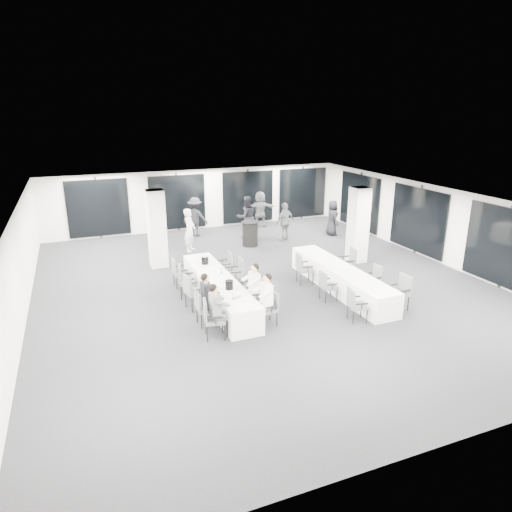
% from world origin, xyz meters
% --- Properties ---
extents(room, '(14.04, 16.04, 2.84)m').
position_xyz_m(room, '(0.89, 1.11, 1.39)').
color(room, black).
rests_on(room, ground).
extents(column_left, '(0.60, 0.60, 2.80)m').
position_xyz_m(column_left, '(-2.80, 3.20, 1.40)').
color(column_left, silver).
rests_on(column_left, floor).
extents(column_right, '(0.60, 0.60, 2.80)m').
position_xyz_m(column_right, '(4.20, 1.00, 1.40)').
color(column_right, silver).
rests_on(column_right, floor).
extents(banquet_table_main, '(0.90, 5.00, 0.75)m').
position_xyz_m(banquet_table_main, '(-1.75, -0.70, 0.38)').
color(banquet_table_main, white).
rests_on(banquet_table_main, floor).
extents(banquet_table_side, '(0.90, 5.00, 0.75)m').
position_xyz_m(banquet_table_side, '(2.10, -1.25, 0.38)').
color(banquet_table_side, white).
rests_on(banquet_table_side, floor).
extents(cocktail_table, '(0.74, 0.74, 1.03)m').
position_xyz_m(cocktail_table, '(1.22, 4.37, 0.52)').
color(cocktail_table, black).
rests_on(cocktail_table, floor).
extents(chair_main_left_near, '(0.60, 0.63, 1.01)m').
position_xyz_m(chair_main_left_near, '(-2.58, -2.78, 0.58)').
color(chair_main_left_near, '#52555A').
rests_on(chair_main_left_near, floor).
extents(chair_main_left_second, '(0.50, 0.55, 0.94)m').
position_xyz_m(chair_main_left_second, '(-2.58, -2.01, 0.54)').
color(chair_main_left_second, '#52555A').
rests_on(chair_main_left_second, floor).
extents(chair_main_left_mid, '(0.61, 0.65, 1.04)m').
position_xyz_m(chair_main_left_mid, '(-2.59, -0.93, 0.59)').
color(chair_main_left_mid, '#52555A').
rests_on(chair_main_left_mid, floor).
extents(chair_main_left_fourth, '(0.62, 0.65, 1.02)m').
position_xyz_m(chair_main_left_fourth, '(-2.58, 0.01, 0.58)').
color(chair_main_left_fourth, '#52555A').
rests_on(chair_main_left_fourth, floor).
extents(chair_main_left_far, '(0.48, 0.54, 0.94)m').
position_xyz_m(chair_main_left_far, '(-2.58, 0.94, 0.54)').
color(chair_main_left_far, '#52555A').
rests_on(chair_main_left_far, floor).
extents(chair_main_right_near, '(0.50, 0.55, 0.90)m').
position_xyz_m(chair_main_right_near, '(-0.92, -2.62, 0.52)').
color(chair_main_right_near, '#52555A').
rests_on(chair_main_right_near, floor).
extents(chair_main_right_second, '(0.53, 0.57, 0.94)m').
position_xyz_m(chair_main_right_second, '(-0.91, -1.77, 0.54)').
color(chair_main_right_second, '#52555A').
rests_on(chair_main_right_second, floor).
extents(chair_main_right_mid, '(0.53, 0.56, 0.90)m').
position_xyz_m(chair_main_right_mid, '(-0.92, -1.08, 0.51)').
color(chair_main_right_mid, '#52555A').
rests_on(chair_main_right_mid, floor).
extents(chair_main_right_fourth, '(0.57, 0.62, 1.02)m').
position_xyz_m(chair_main_right_fourth, '(-0.91, 0.03, 0.58)').
color(chair_main_right_fourth, '#52555A').
rests_on(chair_main_right_fourth, floor).
extents(chair_main_right_far, '(0.50, 0.55, 0.91)m').
position_xyz_m(chair_main_right_far, '(-0.92, 1.04, 0.52)').
color(chair_main_right_far, '#52555A').
rests_on(chair_main_right_far, floor).
extents(chair_side_left_near, '(0.55, 0.58, 0.93)m').
position_xyz_m(chair_side_left_near, '(1.27, -3.33, 0.53)').
color(chair_side_left_near, '#52555A').
rests_on(chair_side_left_near, floor).
extents(chair_side_left_mid, '(0.47, 0.52, 0.90)m').
position_xyz_m(chair_side_left_mid, '(1.27, -1.81, 0.52)').
color(chair_side_left_mid, '#52555A').
rests_on(chair_side_left_mid, floor).
extents(chair_side_left_far, '(0.57, 0.62, 1.00)m').
position_xyz_m(chair_side_left_far, '(1.26, -0.30, 0.57)').
color(chair_side_left_far, '#52555A').
rests_on(chair_side_left_far, floor).
extents(chair_side_right_near, '(0.53, 0.59, 1.01)m').
position_xyz_m(chair_side_right_near, '(2.94, -3.12, 0.57)').
color(chair_side_right_near, '#52555A').
rests_on(chair_side_right_near, floor).
extents(chair_side_right_mid, '(0.46, 0.52, 0.90)m').
position_xyz_m(chair_side_right_mid, '(2.93, -1.87, 0.51)').
color(chair_side_right_mid, '#52555A').
rests_on(chair_side_right_mid, floor).
extents(chair_side_right_far, '(0.63, 0.66, 1.04)m').
position_xyz_m(chair_side_right_far, '(2.94, -0.41, 0.60)').
color(chair_side_right_far, '#52555A').
rests_on(chair_side_right_far, floor).
extents(seated_guest_a, '(0.50, 0.38, 1.44)m').
position_xyz_m(seated_guest_a, '(-2.41, -2.80, 0.81)').
color(seated_guest_a, '#5B5E63').
rests_on(seated_guest_a, floor).
extents(seated_guest_b, '(0.50, 0.38, 1.44)m').
position_xyz_m(seated_guest_b, '(-2.41, -2.01, 0.81)').
color(seated_guest_b, black).
rests_on(seated_guest_b, floor).
extents(seated_guest_c, '(0.50, 0.38, 1.44)m').
position_xyz_m(seated_guest_c, '(-1.08, -2.63, 0.81)').
color(seated_guest_c, white).
rests_on(seated_guest_c, floor).
extents(seated_guest_d, '(0.50, 0.38, 1.44)m').
position_xyz_m(seated_guest_d, '(-1.08, -1.76, 0.81)').
color(seated_guest_d, white).
rests_on(seated_guest_d, floor).
extents(standing_guest_a, '(0.87, 0.91, 1.96)m').
position_xyz_m(standing_guest_a, '(-1.29, 4.60, 0.98)').
color(standing_guest_a, white).
rests_on(standing_guest_a, floor).
extents(standing_guest_b, '(1.03, 0.63, 2.13)m').
position_xyz_m(standing_guest_b, '(1.52, 5.56, 1.06)').
color(standing_guest_b, black).
rests_on(standing_guest_b, floor).
extents(standing_guest_c, '(1.43, 1.28, 1.99)m').
position_xyz_m(standing_guest_c, '(-0.51, 6.68, 1.00)').
color(standing_guest_c, black).
rests_on(standing_guest_c, floor).
extents(standing_guest_d, '(1.27, 0.97, 1.91)m').
position_xyz_m(standing_guest_d, '(2.89, 4.51, 0.96)').
color(standing_guest_d, '#5B5E63').
rests_on(standing_guest_d, floor).
extents(standing_guest_e, '(0.60, 0.91, 1.80)m').
position_xyz_m(standing_guest_e, '(5.28, 4.58, 0.90)').
color(standing_guest_e, black).
rests_on(standing_guest_e, floor).
extents(standing_guest_f, '(1.86, 0.87, 1.96)m').
position_xyz_m(standing_guest_f, '(2.83, 7.20, 0.98)').
color(standing_guest_f, '#5B5E63').
rests_on(standing_guest_f, floor).
extents(standing_guest_g, '(0.86, 0.84, 1.84)m').
position_xyz_m(standing_guest_g, '(-2.44, 5.81, 0.92)').
color(standing_guest_g, '#5B5E63').
rests_on(standing_guest_g, floor).
extents(standing_guest_h, '(1.06, 1.21, 2.14)m').
position_xyz_m(standing_guest_h, '(4.82, 2.00, 1.07)').
color(standing_guest_h, black).
rests_on(standing_guest_h, floor).
extents(ice_bucket_near, '(0.22, 0.22, 0.25)m').
position_xyz_m(ice_bucket_near, '(-1.72, -1.64, 0.87)').
color(ice_bucket_near, black).
rests_on(ice_bucket_near, banquet_table_main).
extents(ice_bucket_far, '(0.23, 0.23, 0.26)m').
position_xyz_m(ice_bucket_far, '(-1.76, 0.67, 0.88)').
color(ice_bucket_far, black).
rests_on(ice_bucket_far, banquet_table_main).
extents(water_bottle_a, '(0.07, 0.07, 0.21)m').
position_xyz_m(water_bottle_a, '(-1.88, -2.48, 0.85)').
color(water_bottle_a, silver).
rests_on(water_bottle_a, banquet_table_main).
extents(water_bottle_b, '(0.07, 0.07, 0.21)m').
position_xyz_m(water_bottle_b, '(-1.58, -0.49, 0.85)').
color(water_bottle_b, silver).
rests_on(water_bottle_b, banquet_table_main).
extents(water_bottle_c, '(0.06, 0.06, 0.20)m').
position_xyz_m(water_bottle_c, '(-1.70, 1.17, 0.85)').
color(water_bottle_c, silver).
rests_on(water_bottle_c, banquet_table_main).
extents(plate_a, '(0.21, 0.21, 0.03)m').
position_xyz_m(plate_a, '(-1.79, -2.30, 0.76)').
color(plate_a, white).
rests_on(plate_a, banquet_table_main).
extents(plate_b, '(0.19, 0.19, 0.03)m').
position_xyz_m(plate_b, '(-1.64, -2.28, 0.76)').
color(plate_b, white).
rests_on(plate_b, banquet_table_main).
extents(plate_c, '(0.18, 0.18, 0.03)m').
position_xyz_m(plate_c, '(-1.70, -1.16, 0.76)').
color(plate_c, white).
rests_on(plate_c, banquet_table_main).
extents(wine_glass, '(0.07, 0.07, 0.18)m').
position_xyz_m(wine_glass, '(-1.63, -2.58, 0.88)').
color(wine_glass, silver).
rests_on(wine_glass, banquet_table_main).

